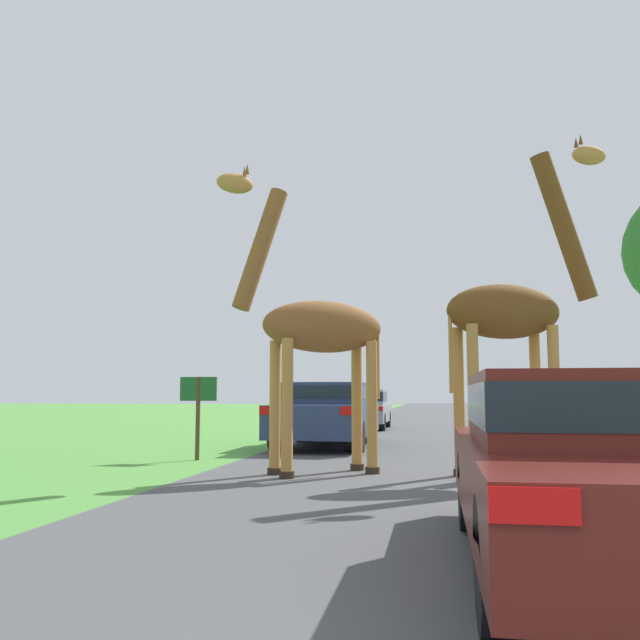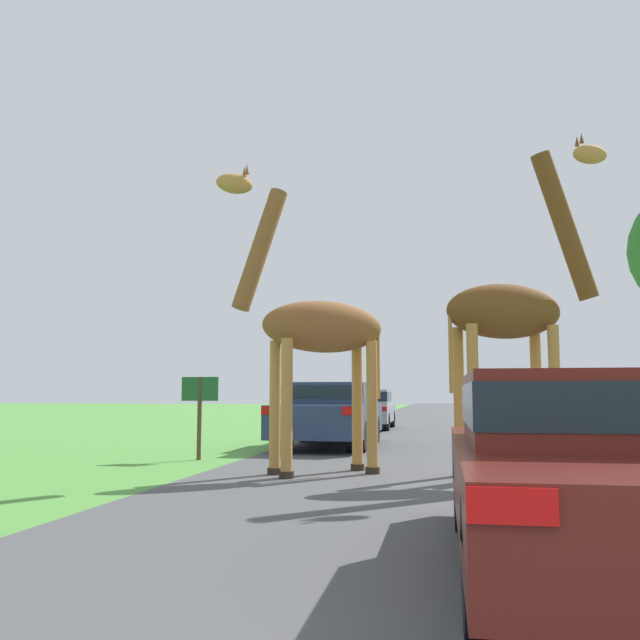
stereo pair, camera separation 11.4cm
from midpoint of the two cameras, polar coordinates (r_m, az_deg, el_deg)
name	(u,v)px [view 1 (the left image)]	position (r m, az deg, el deg)	size (l,w,h in m)	color
road	(450,421)	(30.59, 10.80, -8.39)	(8.33, 120.00, 0.00)	#4C4C4F
giraffe_near_road	(315,330)	(10.35, -0.75, -0.87)	(2.49, 1.86, 4.62)	#B77F3D
giraffe_companion	(515,310)	(10.47, 15.82, 0.78)	(2.66, 1.31, 5.22)	#B77F3D
car_lead_maroon	(603,463)	(5.08, 22.14, -11.09)	(1.86, 4.52, 1.34)	#561914
car_queue_right	(327,412)	(15.75, 0.40, -7.78)	(1.99, 4.71, 1.46)	navy
car_queue_left	(556,408)	(22.98, 19.10, -7.01)	(1.98, 4.72, 1.43)	silver
car_far_ahead	(362,408)	(23.84, 3.38, -7.40)	(1.82, 4.26, 1.35)	gray
car_verge_right	(571,414)	(16.22, 20.22, -7.43)	(1.86, 4.50, 1.42)	silver
sign_post	(198,402)	(12.76, -10.48, -6.79)	(0.70, 0.08, 1.51)	#4C3823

